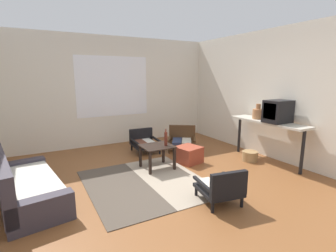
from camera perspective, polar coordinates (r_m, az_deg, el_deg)
ground_plane at (r=4.11m, az=0.87°, el=-13.71°), size 7.80×7.80×0.00m
far_wall_with_window at (r=6.57m, az=-12.52°, el=7.71°), size 5.60×0.13×2.70m
side_wall_right at (r=5.74m, az=23.21°, el=6.55°), size 0.12×6.60×2.70m
area_rug at (r=4.28m, az=-5.06°, el=-12.68°), size 1.86×2.06×0.01m
couch at (r=4.13m, az=-29.92°, el=-11.95°), size 0.99×1.87×0.71m
coffee_table at (r=4.75m, az=-2.50°, el=-5.59°), size 0.58×0.53×0.45m
armchair_by_window at (r=5.86m, az=-5.44°, el=-3.53°), size 0.60×0.67×0.51m
armchair_striped_foreground at (r=3.61m, az=12.00°, el=-13.43°), size 0.62×0.66×0.53m
armchair_corner at (r=5.97m, az=3.19°, el=-2.99°), size 0.84×0.83×0.56m
ottoman_orange at (r=5.15m, az=4.67°, el=-6.50°), size 0.54×0.54×0.33m
console_shelf at (r=5.43m, az=21.83°, el=0.14°), size 0.43×1.67×0.85m
crt_television at (r=5.26m, az=23.72°, el=3.05°), size 0.49×0.36×0.43m
clay_vase at (r=5.57m, az=19.77°, el=2.74°), size 0.22×0.22×0.31m
glass_bottle at (r=4.70m, az=-0.51°, el=-2.86°), size 0.06×0.06×0.32m
wicker_basket at (r=5.52m, az=18.14°, el=-6.51°), size 0.32×0.32×0.20m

